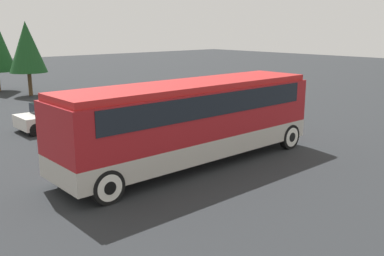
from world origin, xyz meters
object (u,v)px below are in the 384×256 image
object	(u,v)px
tour_bus	(194,115)
parked_car_far	(60,115)
parked_car_near	(156,101)
parked_car_mid	(117,124)

from	to	relation	value
tour_bus	parked_car_far	size ratio (longest dim) A/B	2.52
parked_car_near	parked_car_far	size ratio (longest dim) A/B	1.09
tour_bus	parked_car_mid	distance (m)	5.07
tour_bus	parked_car_near	bearing A→B (deg)	60.93
tour_bus	parked_car_near	world-z (taller)	tour_bus
tour_bus	parked_car_mid	xyz separation A→B (m)	(-0.19, 4.94, -1.14)
tour_bus	parked_car_near	distance (m)	10.06
parked_car_near	parked_car_mid	distance (m)	6.31
tour_bus	parked_car_near	xyz separation A→B (m)	(4.85, 8.73, -1.16)
parked_car_mid	tour_bus	bearing A→B (deg)	-87.78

